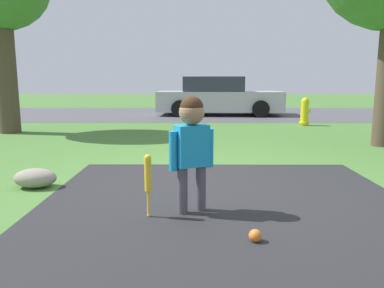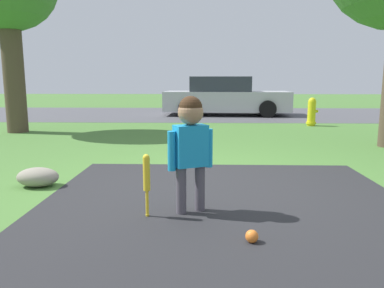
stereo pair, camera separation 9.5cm
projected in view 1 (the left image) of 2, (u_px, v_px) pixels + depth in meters
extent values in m
plane|color=#477533|center=(196.00, 183.00, 4.44)|extent=(60.00, 60.00, 0.00)
cube|color=#4C4C51|center=(195.00, 114.00, 13.74)|extent=(40.00, 6.00, 0.01)
cylinder|color=#4C4751|center=(182.00, 190.00, 3.40)|extent=(0.09, 0.09, 0.44)
cylinder|color=#4C4751|center=(201.00, 188.00, 3.48)|extent=(0.09, 0.09, 0.44)
cube|color=#198CC6|center=(192.00, 146.00, 3.37)|extent=(0.33, 0.27, 0.38)
cylinder|color=#198CC6|center=(173.00, 151.00, 3.30)|extent=(0.07, 0.07, 0.35)
cylinder|color=#198CC6|center=(210.00, 148.00, 3.45)|extent=(0.07, 0.07, 0.35)
sphere|color=#997051|center=(192.00, 112.00, 3.32)|extent=(0.23, 0.23, 0.23)
sphere|color=#382314|center=(192.00, 108.00, 3.31)|extent=(0.21, 0.21, 0.21)
sphere|color=yellow|center=(149.00, 215.00, 3.35)|extent=(0.03, 0.03, 0.03)
cylinder|color=yellow|center=(149.00, 204.00, 3.33)|extent=(0.03, 0.03, 0.24)
cylinder|color=yellow|center=(148.00, 174.00, 3.28)|extent=(0.06, 0.06, 0.30)
sphere|color=yellow|center=(148.00, 158.00, 3.26)|extent=(0.06, 0.06, 0.06)
sphere|color=orange|center=(255.00, 236.00, 2.82)|extent=(0.10, 0.10, 0.10)
cylinder|color=yellow|center=(305.00, 113.00, 10.14)|extent=(0.21, 0.21, 0.66)
sphere|color=yellow|center=(305.00, 101.00, 10.08)|extent=(0.20, 0.20, 0.20)
cylinder|color=yellow|center=(304.00, 123.00, 10.18)|extent=(0.27, 0.27, 0.05)
cylinder|color=yellow|center=(309.00, 111.00, 10.12)|extent=(0.10, 0.07, 0.07)
cube|color=#B7B7BC|center=(219.00, 101.00, 13.22)|extent=(4.39, 1.90, 0.68)
cube|color=#2D333D|center=(214.00, 84.00, 13.13)|extent=(2.13, 1.60, 0.51)
cylinder|color=black|center=(255.00, 105.00, 14.05)|extent=(0.57, 0.20, 0.57)
cylinder|color=black|center=(261.00, 109.00, 12.34)|extent=(0.57, 0.20, 0.57)
cylinder|color=black|center=(184.00, 105.00, 14.18)|extent=(0.57, 0.20, 0.57)
cylinder|color=black|center=(180.00, 109.00, 12.47)|extent=(0.57, 0.20, 0.57)
cylinder|color=#4C3D2D|center=(6.00, 72.00, 8.54)|extent=(0.47, 0.47, 2.82)
ellipsoid|color=gray|center=(35.00, 178.00, 4.25)|extent=(0.48, 0.33, 0.22)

